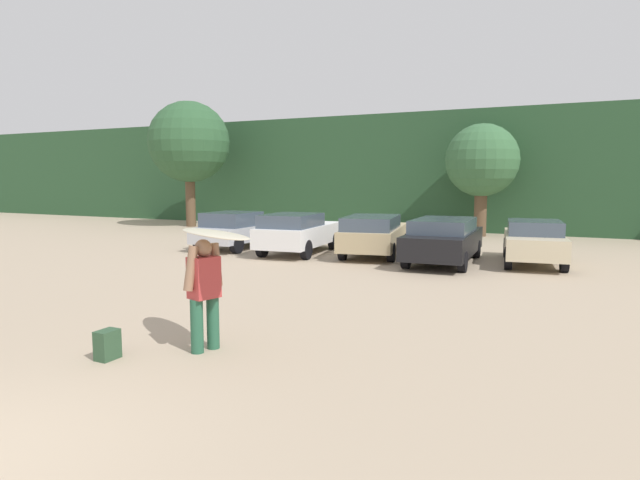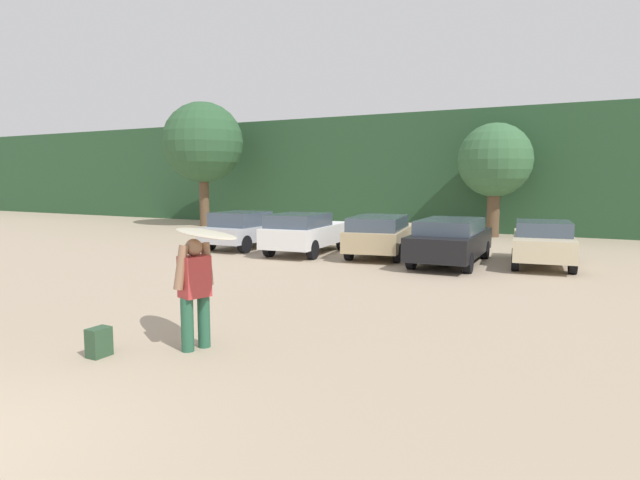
% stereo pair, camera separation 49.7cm
% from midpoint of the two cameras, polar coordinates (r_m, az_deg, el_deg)
% --- Properties ---
extents(hillside_ridge, '(108.00, 12.00, 6.19)m').
position_cam_midpoint_polar(hillside_ridge, '(34.24, 16.70, 6.84)').
color(hillside_ridge, '#284C2D').
rests_on(hillside_ridge, ground_plane).
extents(tree_center_right, '(4.55, 4.55, 7.06)m').
position_cam_midpoint_polar(tree_center_right, '(31.87, -14.10, 9.95)').
color(tree_center_right, brown).
rests_on(tree_center_right, ground_plane).
extents(tree_left, '(3.41, 3.41, 5.29)m').
position_cam_midpoint_polar(tree_left, '(26.62, 16.22, 8.00)').
color(tree_left, brown).
rests_on(tree_left, ground_plane).
extents(parked_car_silver, '(1.91, 3.95, 1.44)m').
position_cam_midpoint_polar(parked_car_silver, '(21.33, -9.53, 1.12)').
color(parked_car_silver, silver).
rests_on(parked_car_silver, ground_plane).
extents(parked_car_white, '(2.25, 4.47, 1.49)m').
position_cam_midpoint_polar(parked_car_white, '(19.64, -3.09, 0.86)').
color(parked_car_white, white).
rests_on(parked_car_white, ground_plane).
extents(parked_car_tan, '(2.64, 4.99, 1.44)m').
position_cam_midpoint_polar(parked_car_tan, '(19.25, 4.97, 0.68)').
color(parked_car_tan, tan).
rests_on(parked_car_tan, ground_plane).
extents(parked_car_black, '(2.10, 4.86, 1.44)m').
position_cam_midpoint_polar(parked_car_black, '(17.82, 12.15, 0.11)').
color(parked_car_black, black).
rests_on(parked_car_black, ground_plane).
extents(parked_car_champagne, '(2.27, 4.36, 1.41)m').
position_cam_midpoint_polar(parked_car_champagne, '(18.40, 20.91, -0.08)').
color(parked_car_champagne, beige).
rests_on(parked_car_champagne, ground_plane).
extents(person_adult, '(0.44, 0.73, 1.78)m').
position_cam_midpoint_polar(person_adult, '(8.76, -13.73, -4.98)').
color(person_adult, '#26593F').
rests_on(person_adult, ground_plane).
extents(surfboard_cream, '(2.18, 1.58, 0.09)m').
position_cam_midpoint_polar(surfboard_cream, '(8.63, -12.78, 0.65)').
color(surfboard_cream, beige).
extents(backpack_dropped, '(0.24, 0.34, 0.45)m').
position_cam_midpoint_polar(backpack_dropped, '(8.99, -23.03, -10.15)').
color(backpack_dropped, '#2D4C33').
rests_on(backpack_dropped, ground_plane).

